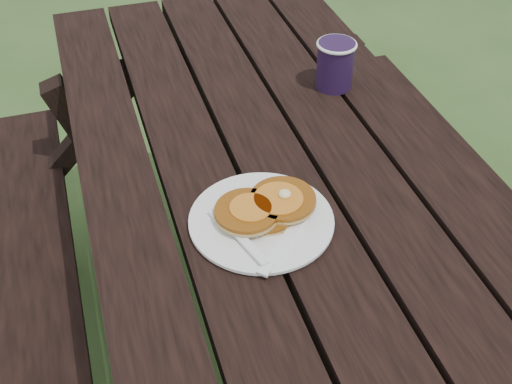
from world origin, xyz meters
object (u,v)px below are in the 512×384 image
object	(u,v)px
plate	(261,221)
pancake_stack	(266,207)
picnic_table	(284,319)
coffee_cup	(335,62)

from	to	relation	value
plate	pancake_stack	world-z (taller)	pancake_stack
picnic_table	pancake_stack	bearing A→B (deg)	-142.44
plate	coffee_cup	world-z (taller)	coffee_cup
plate	pancake_stack	bearing A→B (deg)	45.08
plate	coffee_cup	distance (m)	0.49
picnic_table	plate	bearing A→B (deg)	-141.02
picnic_table	coffee_cup	size ratio (longest dim) A/B	16.25
plate	coffee_cup	bearing A→B (deg)	52.29
coffee_cup	plate	bearing A→B (deg)	-127.71
coffee_cup	pancake_stack	bearing A→B (deg)	-127.42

